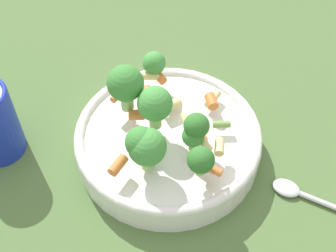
% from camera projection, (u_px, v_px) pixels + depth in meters
% --- Properties ---
extents(ground_plane, '(3.00, 3.00, 0.00)m').
position_uv_depth(ground_plane, '(168.00, 151.00, 0.65)').
color(ground_plane, '#4C6B38').
extents(bowl, '(0.25, 0.25, 0.05)m').
position_uv_depth(bowl, '(168.00, 140.00, 0.63)').
color(bowl, white).
rests_on(bowl, ground_plane).
extents(pasta_salad, '(0.19, 0.16, 0.08)m').
position_uv_depth(pasta_salad, '(155.00, 117.00, 0.57)').
color(pasta_salad, '#8CB766').
rests_on(pasta_salad, bowl).
extents(spoon, '(0.07, 0.16, 0.01)m').
position_uv_depth(spoon, '(311.00, 198.00, 0.60)').
color(spoon, silver).
rests_on(spoon, ground_plane).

